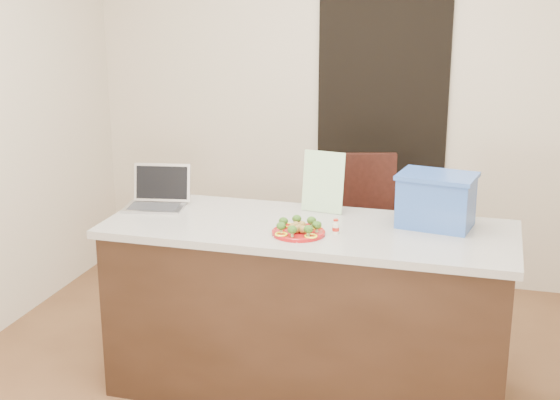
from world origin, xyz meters
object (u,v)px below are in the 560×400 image
(yogurt_bottle, at_px, (336,228))
(island, at_px, (307,310))
(plate, at_px, (299,232))
(blue_box, at_px, (436,200))
(laptop, at_px, (158,195))
(chair, at_px, (353,230))
(napkin, at_px, (294,236))

(yogurt_bottle, bearing_deg, island, 152.09)
(plate, bearing_deg, yogurt_bottle, 19.47)
(yogurt_bottle, height_order, blue_box, blue_box)
(yogurt_bottle, xyz_separation_m, laptop, (-1.02, 0.20, 0.03))
(plate, relative_size, laptop, 0.75)
(yogurt_bottle, height_order, chair, chair)
(blue_box, bearing_deg, laptop, -169.19)
(laptop, height_order, chair, laptop)
(laptop, distance_m, blue_box, 1.48)
(island, relative_size, blue_box, 5.03)
(plate, relative_size, blue_box, 0.64)
(laptop, bearing_deg, plate, -27.32)
(napkin, distance_m, blue_box, 0.74)
(plate, bearing_deg, laptop, 162.92)
(blue_box, xyz_separation_m, chair, (-0.55, 0.76, -0.45))
(plate, bearing_deg, blue_box, 26.27)
(plate, height_order, laptop, laptop)
(napkin, bearing_deg, blue_box, 28.48)
(blue_box, relative_size, chair, 0.38)
(yogurt_bottle, bearing_deg, plate, -160.53)
(plate, xyz_separation_m, laptop, (-0.85, 0.26, 0.05))
(yogurt_bottle, bearing_deg, chair, 95.14)
(laptop, xyz_separation_m, blue_box, (1.48, 0.05, 0.08))
(plate, distance_m, laptop, 0.89)
(island, relative_size, chair, 1.93)
(napkin, xyz_separation_m, chair, (0.10, 1.10, -0.31))
(napkin, height_order, yogurt_bottle, yogurt_bottle)
(napkin, xyz_separation_m, laptop, (-0.84, 0.30, 0.06))
(plate, xyz_separation_m, blue_box, (0.63, 0.31, 0.13))
(island, relative_size, yogurt_bottle, 28.31)
(laptop, height_order, blue_box, blue_box)
(napkin, height_order, blue_box, blue_box)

